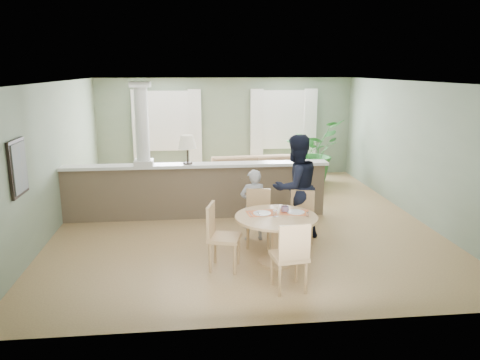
{
  "coord_description": "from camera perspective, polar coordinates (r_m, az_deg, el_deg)",
  "views": [
    {
      "loc": [
        -0.99,
        -8.89,
        2.94
      ],
      "look_at": [
        -0.14,
        -1.0,
        1.05
      ],
      "focal_mm": 35.0,
      "sensor_mm": 36.0,
      "label": 1
    }
  ],
  "objects": [
    {
      "name": "man_person",
      "position": [
        8.2,
        6.78,
        -0.88
      ],
      "size": [
        1.11,
        1.01,
        1.85
      ],
      "primitive_type": "imported",
      "rotation": [
        0.0,
        0.0,
        3.56
      ],
      "color": "black",
      "rests_on": "ground"
    },
    {
      "name": "chair_near",
      "position": [
        6.31,
        6.23,
        -8.93
      ],
      "size": [
        0.5,
        0.5,
        0.99
      ],
      "rotation": [
        0.0,
        0.0,
        3.27
      ],
      "color": "tan",
      "rests_on": "ground"
    },
    {
      "name": "dining_table",
      "position": [
        7.19,
        4.45,
        -5.56
      ],
      "size": [
        1.26,
        1.26,
        0.86
      ],
      "rotation": [
        0.0,
        0.0,
        0.1
      ],
      "color": "tan",
      "rests_on": "ground"
    },
    {
      "name": "child_person",
      "position": [
        8.13,
        1.63,
        -3.07
      ],
      "size": [
        0.48,
        0.34,
        1.26
      ],
      "primitive_type": "imported",
      "rotation": [
        0.0,
        0.0,
        3.22
      ],
      "color": "#97979C",
      "rests_on": "ground"
    },
    {
      "name": "chair_far_boy",
      "position": [
        7.95,
        2.24,
        -4.26
      ],
      "size": [
        0.49,
        0.49,
        0.95
      ],
      "rotation": [
        0.0,
        0.0,
        -0.15
      ],
      "color": "tan",
      "rests_on": "ground"
    },
    {
      "name": "pony_wall",
      "position": [
        9.36,
        -5.94,
        -0.44
      ],
      "size": [
        5.32,
        0.38,
        2.7
      ],
      "color": "brown",
      "rests_on": "ground"
    },
    {
      "name": "chair_side",
      "position": [
        7.01,
        -2.56,
        -6.52
      ],
      "size": [
        0.55,
        0.55,
        1.0
      ],
      "rotation": [
        0.0,
        0.0,
        1.31
      ],
      "color": "tan",
      "rests_on": "ground"
    },
    {
      "name": "chair_far_man",
      "position": [
        7.98,
        7.49,
        -4.36
      ],
      "size": [
        0.54,
        0.54,
        0.94
      ],
      "rotation": [
        0.0,
        0.0,
        -0.35
      ],
      "color": "tan",
      "rests_on": "ground"
    },
    {
      "name": "room_shell",
      "position": [
        9.63,
        -0.38,
        6.71
      ],
      "size": [
        7.02,
        8.02,
        2.71
      ],
      "color": "gray",
      "rests_on": "ground"
    },
    {
      "name": "houseplant",
      "position": [
        12.46,
        8.89,
        3.5
      ],
      "size": [
        1.96,
        1.95,
        1.65
      ],
      "primitive_type": "imported",
      "rotation": [
        0.0,
        0.0,
        0.76
      ],
      "color": "#286629",
      "rests_on": "ground"
    },
    {
      "name": "sofa",
      "position": [
        11.38,
        2.25,
        0.6
      ],
      "size": [
        2.91,
        1.32,
        0.83
      ],
      "primitive_type": "imported",
      "rotation": [
        0.0,
        0.0,
        0.08
      ],
      "color": "#916B4F",
      "rests_on": "ground"
    },
    {
      "name": "ground",
      "position": [
        9.42,
        0.2,
        -4.76
      ],
      "size": [
        8.0,
        8.0,
        0.0
      ],
      "primitive_type": "plane",
      "color": "tan",
      "rests_on": "ground"
    }
  ]
}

